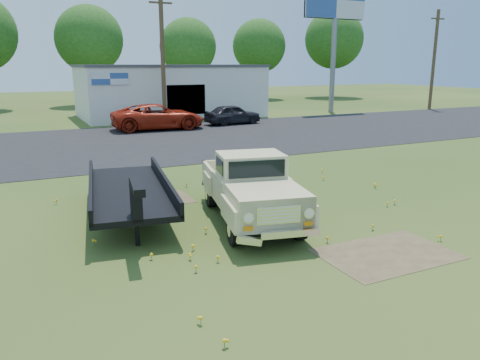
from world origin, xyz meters
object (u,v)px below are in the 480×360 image
at_px(billboard, 335,12).
at_px(red_pickup, 158,117).
at_px(flatbed_trailer, 129,186).
at_px(dark_sedan, 233,115).
at_px(vintage_pickup_truck, 251,187).

xyz_separation_m(billboard, red_pickup, (-17.23, -4.57, -7.71)).
relative_size(flatbed_trailer, red_pickup, 1.06).
distance_m(billboard, dark_sedan, 14.67).
bearing_deg(flatbed_trailer, vintage_pickup_truck, -25.34).
bearing_deg(red_pickup, flatbed_trailer, 164.62).
height_order(billboard, red_pickup, billboard).
xyz_separation_m(billboard, vintage_pickup_truck, (-20.23, -23.63, -7.59)).
height_order(flatbed_trailer, dark_sedan, flatbed_trailer).
distance_m(vintage_pickup_truck, dark_sedan, 21.25).
bearing_deg(vintage_pickup_truck, flatbed_trailer, 158.19).
relative_size(billboard, flatbed_trailer, 1.75).
distance_m(billboard, red_pickup, 19.42).
bearing_deg(flatbed_trailer, billboard, 52.06).
xyz_separation_m(billboard, dark_sedan, (-11.67, -4.18, -7.84)).
height_order(red_pickup, dark_sedan, red_pickup).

